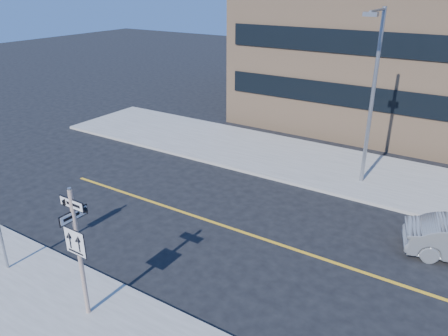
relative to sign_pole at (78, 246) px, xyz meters
The scene contains 3 objects.
ground 3.50m from the sign_pole, 90.00° to the left, with size 120.00×120.00×0.00m, color black.
sign_pole is the anchor object (origin of this frame).
streetlight_a 14.05m from the sign_pole, 73.23° to the left, with size 0.55×2.25×8.00m.
Camera 1 is at (8.85, -8.84, 9.12)m, focal length 35.00 mm.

